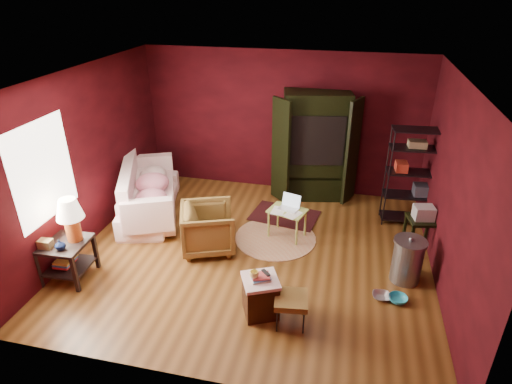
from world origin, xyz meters
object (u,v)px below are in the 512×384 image
sofa (149,194)px  side_table (68,232)px  armchair (208,226)px  hamper (261,295)px  tv_armoire (315,145)px  wire_shelving (413,173)px  laptop_desk (288,213)px

sofa → side_table: bearing=157.6°
sofa → armchair: (1.43, -0.86, 0.01)m
hamper → tv_armoire: 3.66m
side_table → wire_shelving: size_ratio=0.71×
side_table → hamper: size_ratio=2.00×
sofa → tv_armoire: tv_armoire is taller
sofa → wire_shelving: 4.72m
hamper → laptop_desk: laptop_desk is taller
sofa → side_table: (-0.27, -1.97, 0.35)m
hamper → wire_shelving: (2.05, 2.89, 0.68)m
wire_shelving → armchair: bearing=-158.0°
hamper → wire_shelving: wire_shelving is taller
hamper → sofa: bearing=140.2°
armchair → hamper: bearing=-159.1°
laptop_desk → tv_armoire: tv_armoire is taller
armchair → side_table: side_table is taller
sofa → tv_armoire: 3.27m
armchair → tv_armoire: tv_armoire is taller
wire_shelving → sofa: bearing=-175.6°
tv_armoire → sofa: bearing=-165.6°
side_table → wire_shelving: wire_shelving is taller
sofa → tv_armoire: size_ratio=0.98×
sofa → laptop_desk: bearing=-109.5°
sofa → laptop_desk: (2.62, -0.22, 0.06)m
hamper → wire_shelving: bearing=54.6°
hamper → laptop_desk: 1.94m
wire_shelving → tv_armoire: bearing=154.7°
laptop_desk → sofa: bearing=-167.6°
tv_armoire → wire_shelving: bearing=-32.3°
sofa → armchair: 1.67m
laptop_desk → wire_shelving: bearing=42.7°
side_table → tv_armoire: 4.62m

